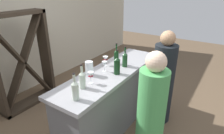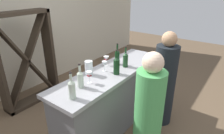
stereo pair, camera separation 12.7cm
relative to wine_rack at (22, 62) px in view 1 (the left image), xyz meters
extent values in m
plane|color=brown|center=(0.32, -1.65, -0.84)|extent=(12.00, 12.00, 0.00)
cube|color=beige|center=(0.32, 0.55, 0.56)|extent=(8.00, 0.10, 2.80)
cube|color=slate|center=(0.32, -1.65, -0.38)|extent=(1.92, 0.49, 0.92)
cube|color=#99999E|center=(0.32, -1.65, 0.11)|extent=(2.00, 0.57, 0.05)
cube|color=#33281E|center=(0.48, 0.00, 0.00)|extent=(0.06, 0.28, 1.68)
cube|color=#33281E|center=(0.00, 0.00, 0.81)|extent=(1.03, 0.28, 0.06)
cube|color=#33281E|center=(0.00, 0.00, -0.81)|extent=(1.03, 0.28, 0.06)
cube|color=#33281E|center=(0.00, 0.00, 0.00)|extent=(0.94, 0.20, 1.58)
cube|color=#33281E|center=(0.00, 0.00, 0.00)|extent=(0.94, 0.20, 1.58)
cylinder|color=#B7C6B2|center=(-0.50, -1.74, 0.22)|extent=(0.07, 0.07, 0.18)
cone|color=#B7C6B2|center=(-0.50, -1.74, 0.33)|extent=(0.07, 0.07, 0.03)
cylinder|color=#B7C6B2|center=(-0.50, -1.74, 0.39)|extent=(0.03, 0.03, 0.08)
cylinder|color=black|center=(-0.50, -1.74, 0.43)|extent=(0.03, 0.03, 0.01)
cylinder|color=#B7C6B2|center=(-0.28, -1.64, 0.22)|extent=(0.07, 0.07, 0.17)
cone|color=#B7C6B2|center=(-0.28, -1.64, 0.32)|extent=(0.07, 0.07, 0.03)
cylinder|color=#B7C6B2|center=(-0.28, -1.64, 0.38)|extent=(0.03, 0.03, 0.07)
cylinder|color=black|center=(-0.28, -1.64, 0.42)|extent=(0.03, 0.03, 0.01)
cylinder|color=black|center=(0.26, -1.77, 0.23)|extent=(0.08, 0.08, 0.20)
cone|color=black|center=(0.26, -1.77, 0.35)|extent=(0.08, 0.08, 0.04)
cylinder|color=black|center=(0.26, -1.77, 0.42)|extent=(0.03, 0.03, 0.08)
cylinder|color=black|center=(0.26, -1.77, 0.46)|extent=(0.03, 0.03, 0.01)
cylinder|color=#193D1E|center=(0.54, -1.73, 0.22)|extent=(0.07, 0.07, 0.18)
cone|color=#193D1E|center=(0.54, -1.73, 0.33)|extent=(0.07, 0.07, 0.03)
cylinder|color=#193D1E|center=(0.54, -1.73, 0.39)|extent=(0.03, 0.03, 0.08)
cylinder|color=black|center=(0.54, -1.73, 0.43)|extent=(0.03, 0.03, 0.01)
cylinder|color=black|center=(0.54, -1.58, 0.23)|extent=(0.07, 0.07, 0.19)
cone|color=black|center=(0.54, -1.58, 0.34)|extent=(0.07, 0.07, 0.04)
cylinder|color=black|center=(0.54, -1.58, 0.40)|extent=(0.02, 0.02, 0.08)
cylinder|color=black|center=(0.54, -1.58, 0.45)|extent=(0.03, 0.03, 0.01)
cylinder|color=white|center=(-0.14, -1.65, 0.14)|extent=(0.06, 0.06, 0.00)
cylinder|color=white|center=(-0.14, -1.65, 0.17)|extent=(0.01, 0.01, 0.08)
cone|color=white|center=(-0.14, -1.65, 0.25)|extent=(0.07, 0.07, 0.07)
cone|color=maroon|center=(-0.14, -1.65, 0.22)|extent=(0.06, 0.06, 0.02)
cylinder|color=white|center=(0.23, -1.58, 0.14)|extent=(0.06, 0.06, 0.00)
cylinder|color=white|center=(0.23, -1.58, 0.17)|extent=(0.01, 0.01, 0.07)
cone|color=white|center=(0.23, -1.58, 0.24)|extent=(0.07, 0.07, 0.07)
cylinder|color=white|center=(0.41, -1.48, 0.14)|extent=(0.07, 0.07, 0.00)
cylinder|color=white|center=(0.41, -1.48, 0.17)|extent=(0.01, 0.01, 0.07)
cone|color=white|center=(0.41, -1.48, 0.24)|extent=(0.08, 0.08, 0.07)
cone|color=maroon|center=(0.41, -1.48, 0.21)|extent=(0.07, 0.07, 0.02)
cylinder|color=silver|center=(0.03, -1.49, 0.23)|extent=(0.10, 0.10, 0.19)
cylinder|color=#4CA559|center=(0.03, -2.37, -0.21)|extent=(0.38, 0.38, 1.26)
sphere|color=beige|center=(0.03, -2.37, 0.52)|extent=(0.22, 0.22, 0.22)
cylinder|color=black|center=(0.92, -2.19, -0.20)|extent=(0.41, 0.41, 1.28)
sphere|color=tan|center=(0.92, -2.19, 0.54)|extent=(0.22, 0.22, 0.22)
camera|label=1|loc=(-1.69, -2.98, 1.23)|focal=30.53mm
camera|label=2|loc=(-1.62, -3.08, 1.23)|focal=30.53mm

